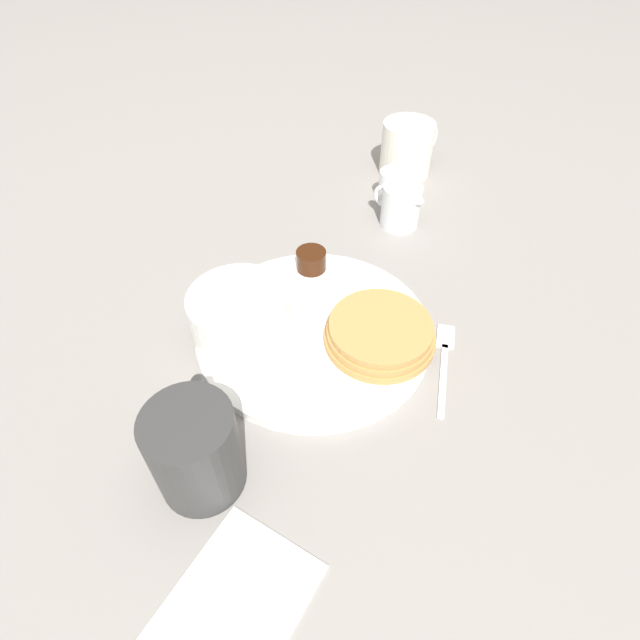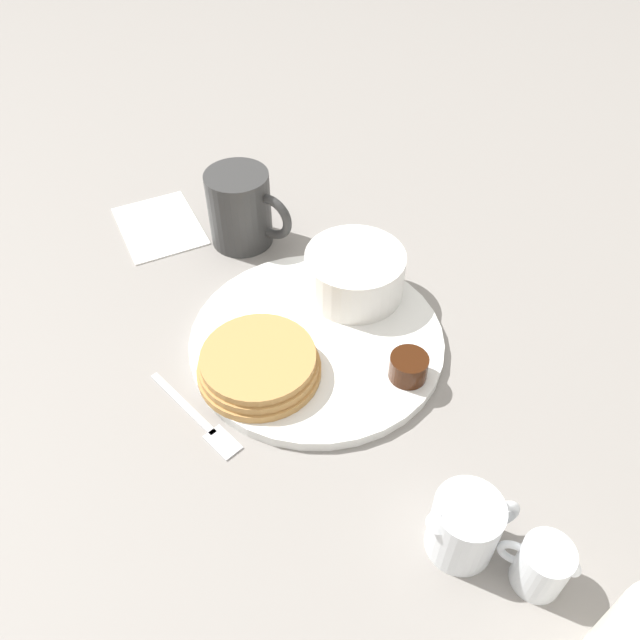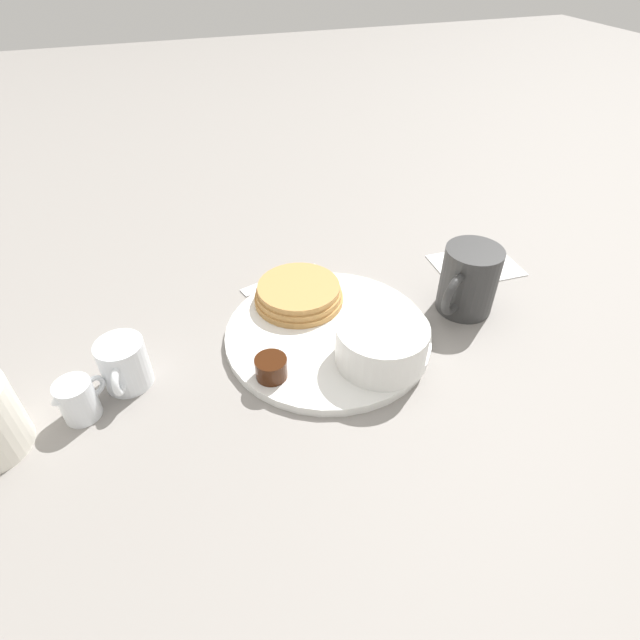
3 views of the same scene
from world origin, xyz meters
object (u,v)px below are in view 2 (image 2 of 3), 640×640
object	(u,v)px
plate	(317,340)
creamer_pitcher_far	(541,565)
fork	(202,422)
bowl	(355,272)
coffee_mug	(245,208)
creamer_pitcher_near	(466,526)

from	to	relation	value
plate	creamer_pitcher_far	size ratio (longest dim) A/B	5.22
plate	fork	size ratio (longest dim) A/B	2.08
bowl	coffee_mug	world-z (taller)	coffee_mug
bowl	creamer_pitcher_near	size ratio (longest dim) A/B	1.37
creamer_pitcher_near	plate	bearing A→B (deg)	0.26
bowl	fork	distance (m)	0.23
creamer_pitcher_near	creamer_pitcher_far	world-z (taller)	creamer_pitcher_near
bowl	creamer_pitcher_near	xyz separation A→B (m)	(-0.30, 0.07, -0.01)
coffee_mug	creamer_pitcher_far	size ratio (longest dim) A/B	2.00
bowl	creamer_pitcher_far	xyz separation A→B (m)	(-0.35, 0.03, -0.01)
fork	creamer_pitcher_near	bearing A→B (deg)	-145.51
fork	plate	bearing A→B (deg)	-74.49
coffee_mug	creamer_pitcher_far	distance (m)	0.51
coffee_mug	bowl	bearing A→B (deg)	-157.93
plate	coffee_mug	xyz separation A→B (m)	(0.20, -0.01, 0.04)
coffee_mug	fork	xyz separation A→B (m)	(-0.24, 0.15, -0.05)
bowl	plate	bearing A→B (deg)	121.50
plate	coffee_mug	world-z (taller)	coffee_mug
bowl	creamer_pitcher_near	bearing A→B (deg)	166.85
plate	creamer_pitcher_near	bearing A→B (deg)	-179.74
plate	coffee_mug	size ratio (longest dim) A/B	2.61
plate	creamer_pitcher_far	xyz separation A→B (m)	(-0.30, -0.04, 0.02)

